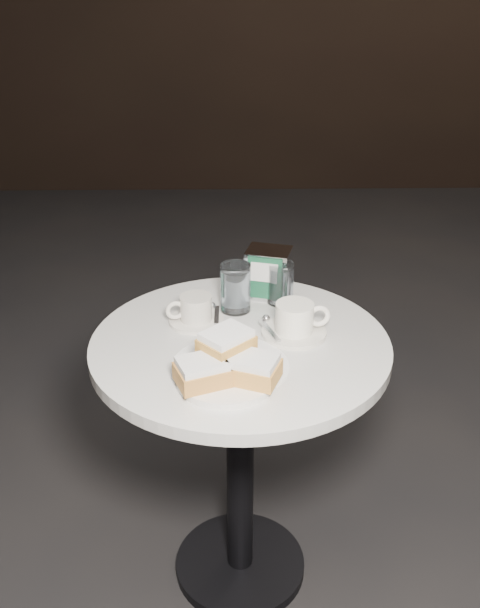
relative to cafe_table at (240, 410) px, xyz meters
name	(u,v)px	position (x,y,z in m)	size (l,w,h in m)	color
ground	(240,567)	(0.00, 0.00, -0.55)	(7.00, 7.00, 0.00)	black
cafe_table	(240,410)	(0.00, 0.00, 0.00)	(0.70, 0.70, 0.74)	black
sugar_spill	(230,365)	(-0.02, -0.11, 0.20)	(0.26, 0.26, 0.00)	white
beignet_plate	(227,367)	(-0.03, -0.17, 0.24)	(0.23, 0.22, 0.10)	white
coffee_cup_left	(195,311)	(-0.11, 0.09, 0.23)	(0.16, 0.16, 0.07)	silver
coffee_cup_right	(295,321)	(0.13, 0.03, 0.23)	(0.17, 0.17, 0.08)	silver
water_glass_left	(236,288)	(-0.01, 0.16, 0.26)	(0.10, 0.10, 0.12)	white
water_glass_right	(280,283)	(0.11, 0.20, 0.25)	(0.09, 0.09, 0.11)	white
napkin_dispenser	(268,273)	(0.08, 0.23, 0.26)	(0.13, 0.12, 0.13)	white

